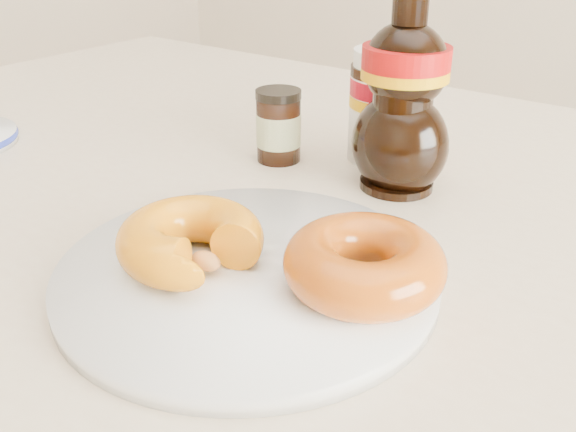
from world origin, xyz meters
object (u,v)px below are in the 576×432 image
Objects in this scene: nutella_jar at (389,101)px; dark_jar at (279,126)px; dining_table at (288,262)px; plate at (247,273)px; donut_whole at (364,264)px; syrup_bottle at (403,95)px; donut_bitten at (191,240)px.

dark_jar is at bearing -139.99° from nutella_jar.
plate is (0.08, -0.15, 0.09)m from dining_table.
donut_whole reaches higher than plate.
syrup_bottle reaches higher than plate.
dark_jar reaches higher than donut_whole.
nutella_jar reaches higher than dining_table.
syrup_bottle is at bearing 112.18° from donut_whole.
dark_jar is at bearing 139.66° from donut_whole.
syrup_bottle is at bearing 57.45° from donut_bitten.
nutella_jar is (-0.04, 0.29, 0.06)m from plate.
plate is 3.63× the size of dark_jar.
dark_jar reaches higher than dining_table.
nutella_jar is at bearing 75.39° from dining_table.
dining_table is at bearing -140.42° from syrup_bottle.
dining_table is at bearing 80.62° from donut_bitten.
nutella_jar is 1.52× the size of dark_jar.
donut_bitten is 1.39× the size of dark_jar.
plate is 0.09m from donut_whole.
plate is at bearing -81.06° from nutella_jar.
syrup_bottle is at bearing -52.64° from nutella_jar.
plate is at bearing 6.98° from donut_bitten.
dining_table is 12.54× the size of donut_whole.
plate is 0.25m from dark_jar.
dining_table is at bearing 141.75° from donut_whole.
nutella_jar is 0.63× the size of syrup_bottle.
syrup_bottle is at bearing 89.12° from plate.
dining_table is 0.24m from donut_whole.
syrup_bottle reaches higher than donut_whole.
plate is 0.29m from nutella_jar.
plate is at bearing -163.14° from donut_whole.
donut_whole is 0.29m from dark_jar.
dining_table is 7.49× the size of syrup_bottle.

